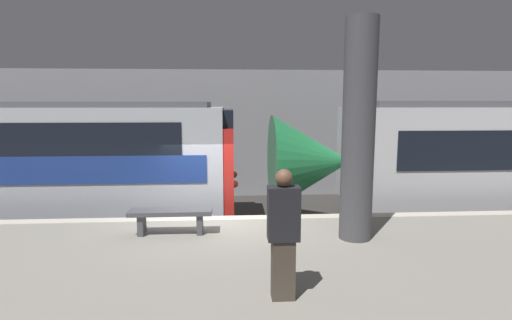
{
  "coord_description": "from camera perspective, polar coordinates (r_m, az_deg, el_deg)",
  "views": [
    {
      "loc": [
        0.31,
        -8.21,
        3.43
      ],
      "look_at": [
        0.91,
        0.97,
        2.12
      ],
      "focal_mm": 28.0,
      "sensor_mm": 36.0,
      "label": 1
    }
  ],
  "objects": [
    {
      "name": "support_pillar_near",
      "position": [
        7.05,
        14.42,
        3.99
      ],
      "size": [
        0.56,
        0.56,
        3.78
      ],
      "color": "#47474C",
      "rests_on": "platform"
    },
    {
      "name": "ground_plane",
      "position": [
        8.9,
        -5.62,
        -14.59
      ],
      "size": [
        120.0,
        120.0,
        0.0
      ],
      "primitive_type": "plane",
      "color": "#33302D"
    },
    {
      "name": "platform",
      "position": [
        6.56,
        -6.37,
        -18.17
      ],
      "size": [
        40.0,
        4.67,
        1.07
      ],
      "color": "gray",
      "rests_on": "ground"
    },
    {
      "name": "person_waiting",
      "position": [
        4.86,
        3.93,
        -10.19
      ],
      "size": [
        0.38,
        0.24,
        1.6
      ],
      "color": "#473D33",
      "rests_on": "platform"
    },
    {
      "name": "station_rear_barrier",
      "position": [
        14.73,
        -4.94,
        3.73
      ],
      "size": [
        50.0,
        0.15,
        4.63
      ],
      "color": "#939399",
      "rests_on": "ground"
    },
    {
      "name": "platform_bench",
      "position": [
        7.49,
        -12.09,
        -7.8
      ],
      "size": [
        1.5,
        0.4,
        0.45
      ],
      "color": "#4C4C51",
      "rests_on": "platform"
    }
  ]
}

